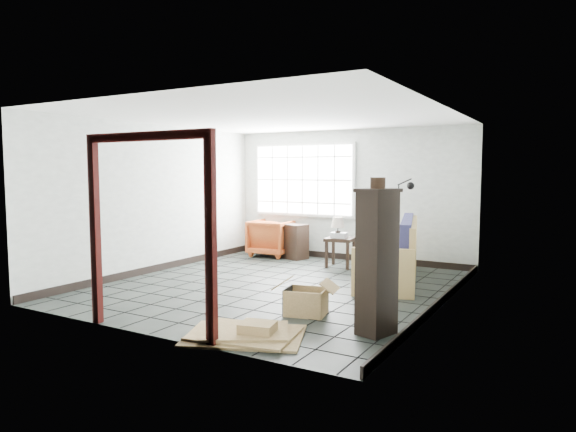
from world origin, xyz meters
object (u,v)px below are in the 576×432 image
Objects in this scene: futon_sofa at (392,259)px; side_table at (340,243)px; armchair at (272,236)px; tall_shelf at (377,261)px.

futon_sofa is 4.46× the size of side_table.
armchair is (-3.02, 1.18, 0.05)m from futon_sofa.
tall_shelf reaches higher than armchair.
futon_sofa is 2.82m from tall_shelf.
armchair is at bearing 165.68° from side_table.
armchair reaches higher than side_table.
futon_sofa is at bearing -30.41° from side_table.
tall_shelf is (3.74, -3.87, 0.39)m from armchair.
side_table is 0.35× the size of tall_shelf.
armchair is 5.40m from tall_shelf.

